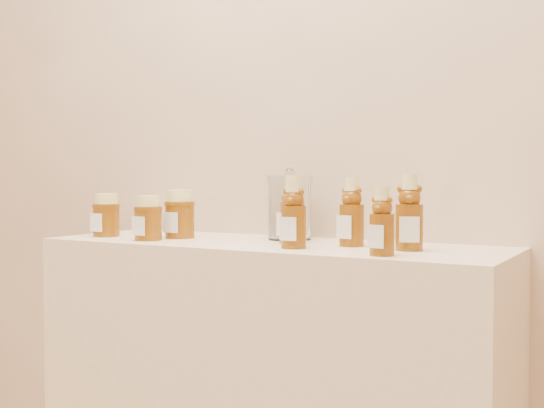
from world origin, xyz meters
The scene contains 10 objects.
wall_back centered at (0.00, 1.75, 1.35)m, with size 3.50×0.02×2.70m, color tan.
bear_bottle_back_left centered at (0.06, 1.56, 1.00)m, with size 0.07×0.07×0.19m, color #623107, non-canonical shape.
bear_bottle_back_mid centered at (0.22, 1.57, 0.99)m, with size 0.06×0.06×0.19m, color #623107, non-canonical shape.
bear_bottle_back_right centered at (0.37, 1.55, 1.00)m, with size 0.07×0.07×0.20m, color #623107, non-canonical shape.
bear_bottle_front_left centered at (0.12, 1.46, 0.99)m, with size 0.06×0.06×0.18m, color #623107, non-canonical shape.
bear_bottle_front_right centered at (0.35, 1.42, 0.98)m, with size 0.06×0.06×0.16m, color #623107, non-canonical shape.
honey_jar_left centered at (-0.49, 1.48, 0.96)m, with size 0.08×0.08×0.12m, color #623107, non-canonical shape.
honey_jar_back centered at (-0.28, 1.54, 0.97)m, with size 0.08×0.08×0.13m, color #623107, non-canonical shape.
honey_jar_front centered at (-0.31, 1.45, 0.96)m, with size 0.08×0.08×0.12m, color #623107, non-canonical shape.
glass_canister centered at (0.01, 1.65, 0.99)m, with size 0.12×0.12×0.19m, color white, non-canonical shape.
Camera 1 is at (0.87, 0.06, 1.06)m, focal length 45.00 mm.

